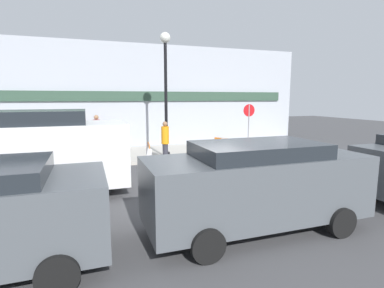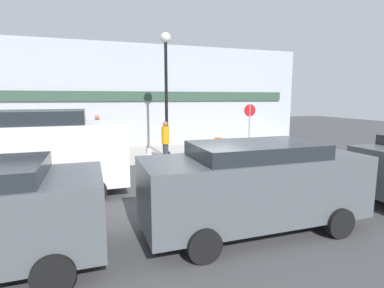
% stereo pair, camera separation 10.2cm
% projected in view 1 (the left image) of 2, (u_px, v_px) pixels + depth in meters
% --- Properties ---
extents(ground_plane, '(60.00, 60.00, 0.00)m').
position_uv_depth(ground_plane, '(206.00, 195.00, 8.42)').
color(ground_plane, '#424244').
extents(sidewalk_slab, '(18.00, 3.86, 0.13)m').
position_uv_depth(sidewalk_slab, '(156.00, 153.00, 14.41)').
color(sidewalk_slab, '#ADA89E').
rests_on(sidewalk_slab, ground_plane).
extents(storefront_facade, '(18.00, 0.22, 5.50)m').
position_uv_depth(storefront_facade, '(147.00, 97.00, 15.87)').
color(storefront_facade, '#A3A8B2').
rests_on(storefront_facade, ground_plane).
extents(streetlamp_post, '(0.44, 0.44, 5.26)m').
position_uv_depth(streetlamp_post, '(166.00, 79.00, 12.59)').
color(streetlamp_post, black).
rests_on(streetlamp_post, sidewalk_slab).
extents(stop_sign, '(0.60, 0.06, 2.28)m').
position_uv_depth(stop_sign, '(249.00, 120.00, 14.60)').
color(stop_sign, gray).
rests_on(stop_sign, sidewalk_slab).
extents(barricade_0, '(0.21, 0.72, 1.12)m').
position_uv_depth(barricade_0, '(149.00, 158.00, 10.72)').
color(barricade_0, white).
rests_on(barricade_0, ground_plane).
extents(barricade_1, '(0.77, 0.18, 1.12)m').
position_uv_depth(barricade_1, '(213.00, 168.00, 9.18)').
color(barricade_1, white).
rests_on(barricade_1, ground_plane).
extents(barricade_2, '(0.65, 0.83, 1.12)m').
position_uv_depth(barricade_2, '(224.00, 151.00, 12.06)').
color(barricade_2, white).
rests_on(barricade_2, ground_plane).
extents(traffic_cone_0, '(0.30, 0.30, 0.50)m').
position_uv_depth(traffic_cone_0, '(161.00, 163.00, 11.38)').
color(traffic_cone_0, black).
rests_on(traffic_cone_0, ground_plane).
extents(traffic_cone_1, '(0.30, 0.30, 0.63)m').
position_uv_depth(traffic_cone_1, '(159.00, 172.00, 9.83)').
color(traffic_cone_1, black).
rests_on(traffic_cone_1, ground_plane).
extents(traffic_cone_2, '(0.30, 0.30, 0.67)m').
position_uv_depth(traffic_cone_2, '(196.00, 154.00, 12.80)').
color(traffic_cone_2, black).
rests_on(traffic_cone_2, ground_plane).
extents(traffic_cone_3, '(0.30, 0.30, 0.56)m').
position_uv_depth(traffic_cone_3, '(221.00, 173.00, 9.83)').
color(traffic_cone_3, black).
rests_on(traffic_cone_3, ground_plane).
extents(person_worker, '(0.40, 0.40, 1.77)m').
position_uv_depth(person_worker, '(165.00, 141.00, 12.21)').
color(person_worker, '#33333D').
rests_on(person_worker, ground_plane).
extents(person_pedestrian, '(0.35, 0.35, 1.76)m').
position_uv_depth(person_pedestrian, '(97.00, 131.00, 14.70)').
color(person_pedestrian, '#33333D').
rests_on(person_pedestrian, sidewalk_slab).
extents(parked_car_1, '(4.55, 1.84, 1.83)m').
position_uv_depth(parked_car_1, '(257.00, 182.00, 6.06)').
color(parked_car_1, '#4C5156').
rests_on(parked_car_1, ground_plane).
extents(work_van, '(4.82, 2.17, 2.38)m').
position_uv_depth(work_van, '(36.00, 150.00, 8.12)').
color(work_van, white).
rests_on(work_van, ground_plane).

